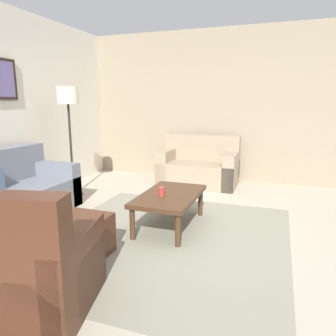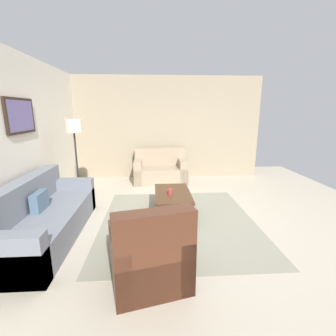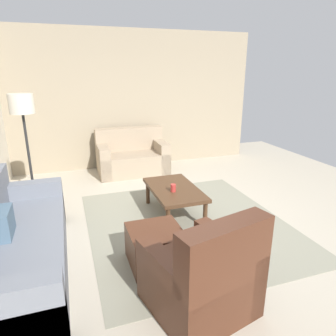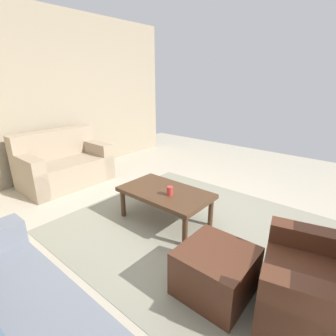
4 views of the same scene
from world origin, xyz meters
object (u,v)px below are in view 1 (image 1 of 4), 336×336
(couch_loveseat, at_px, (200,168))
(armchair_leather, at_px, (29,274))
(cup, at_px, (161,192))
(coffee_table, at_px, (170,198))
(lamp_standing, at_px, (68,107))
(ottoman, at_px, (76,238))

(couch_loveseat, bearing_deg, armchair_leather, 176.52)
(couch_loveseat, relative_size, cup, 12.98)
(couch_loveseat, height_order, coffee_table, couch_loveseat)
(cup, distance_m, lamp_standing, 2.24)
(coffee_table, bearing_deg, couch_loveseat, 4.21)
(ottoman, bearing_deg, cup, -29.98)
(armchair_leather, height_order, ottoman, armchair_leather)
(lamp_standing, bearing_deg, cup, -114.81)
(ottoman, bearing_deg, couch_loveseat, -7.80)
(armchair_leather, relative_size, lamp_standing, 0.56)
(armchair_leather, relative_size, ottoman, 1.72)
(ottoman, height_order, cup, cup)
(couch_loveseat, relative_size, ottoman, 2.45)
(couch_loveseat, bearing_deg, lamp_standing, 128.59)
(armchair_leather, height_order, coffee_table, armchair_leather)
(couch_loveseat, height_order, cup, couch_loveseat)
(couch_loveseat, distance_m, lamp_standing, 2.50)
(armchair_leather, xyz_separation_m, cup, (1.73, -0.34, 0.16))
(coffee_table, xyz_separation_m, lamp_standing, (0.73, 1.91, 1.05))
(couch_loveseat, height_order, lamp_standing, lamp_standing)
(armchair_leather, bearing_deg, coffee_table, -12.17)
(couch_loveseat, height_order, armchair_leather, armchair_leather)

